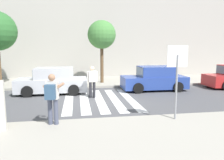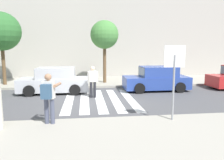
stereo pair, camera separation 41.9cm
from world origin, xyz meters
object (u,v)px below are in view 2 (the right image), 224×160
Objects in this scene: photographer_with_backpack at (48,94)px; parked_car_blue at (156,79)px; parked_car_silver at (55,81)px; street_tree_center at (104,35)px; stop_sign at (174,66)px; pedestrian_crossing at (93,80)px; street_tree_west at (1,32)px.

photographer_with_backpack reaches higher than parked_car_blue.
parked_car_silver is 5.19m from street_tree_center.
stop_sign is 9.13m from street_tree_center.
parked_car_silver is (-2.24, 1.53, -0.25)m from pedestrian_crossing.
street_tree_center is at bearing 40.39° from parked_car_silver.
photographer_with_backpack reaches higher than pedestrian_crossing.
street_tree_center is (-3.08, 2.79, 2.90)m from parked_car_blue.
pedestrian_crossing is at bearing 120.82° from stop_sign.
street_tree_center is (3.28, 2.79, 2.90)m from parked_car_silver.
parked_car_blue is at bearing 20.40° from pedestrian_crossing.
street_tree_center is at bearing 76.53° from pedestrian_crossing.
street_tree_west is (-10.18, 2.71, 3.09)m from parked_car_blue.
parked_car_blue is at bearing -14.89° from street_tree_west.
pedestrian_crossing is 5.17m from street_tree_center.
street_tree_west is at bearing 135.03° from stop_sign.
street_tree_west reaches higher than pedestrian_crossing.
stop_sign is 0.65× the size of parked_car_silver.
street_tree_center is at bearing 137.82° from parked_car_blue.
pedestrian_crossing is at bearing 69.66° from photographer_with_backpack.
parked_car_silver is (-0.60, 5.96, -0.44)m from photographer_with_backpack.
street_tree_center reaches higher than stop_sign.
stop_sign reaches higher than photographer_with_backpack.
street_tree_center reaches higher than parked_car_silver.
street_tree_center reaches higher than parked_car_blue.
photographer_with_backpack is at bearing -110.34° from pedestrian_crossing.
stop_sign is 6.36m from parked_car_blue.
parked_car_silver is at bearing 180.00° from parked_car_blue.
parked_car_blue is at bearing 46.01° from photographer_with_backpack.
street_tree_center is (1.03, 4.32, 2.66)m from pedestrian_crossing.
parked_car_blue is 0.82× the size of street_tree_west.
stop_sign is 0.58× the size of street_tree_center.
stop_sign is 0.53× the size of street_tree_west.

